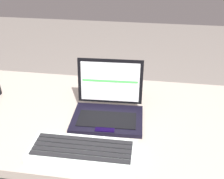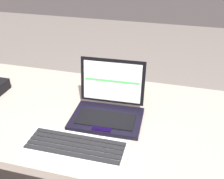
{
  "view_description": "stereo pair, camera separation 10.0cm",
  "coord_description": "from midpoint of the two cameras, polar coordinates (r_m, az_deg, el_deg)",
  "views": [
    {
      "loc": [
        0.2,
        -0.87,
        1.36
      ],
      "look_at": [
        0.07,
        -0.0,
        0.86
      ],
      "focal_mm": 43.28,
      "sensor_mm": 36.0,
      "label": 1
    },
    {
      "loc": [
        0.3,
        -0.85,
        1.36
      ],
      "look_at": [
        0.07,
        -0.0,
        0.86
      ],
      "focal_mm": 43.28,
      "sensor_mm": 36.0,
      "label": 2
    }
  ],
  "objects": [
    {
      "name": "desk",
      "position": [
        1.12,
        -6.19,
        -8.11
      ],
      "size": [
        1.76,
        0.66,
        0.74
      ],
      "color": "#A4978B",
      "rests_on": "ground"
    },
    {
      "name": "laptop_front",
      "position": [
        1.05,
        -3.56,
        -3.85
      ],
      "size": [
        0.28,
        0.23,
        0.21
      ],
      "color": "black",
      "rests_on": "desk"
    },
    {
      "name": "external_keyboard",
      "position": [
        0.91,
        -9.5,
        -12.82
      ],
      "size": [
        0.35,
        0.14,
        0.03
      ],
      "color": "silver",
      "rests_on": "desk"
    }
  ]
}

